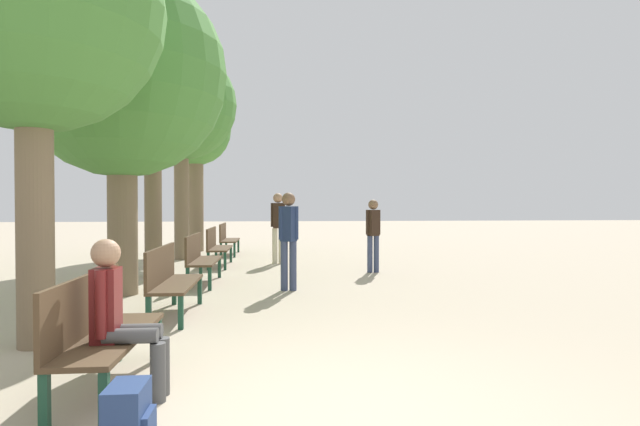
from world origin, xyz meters
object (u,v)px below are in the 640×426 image
at_px(tree_row_3, 181,106).
at_px(person_seated, 121,314).
at_px(bench_row_0, 99,325).
at_px(bench_row_4, 227,237).
at_px(bench_row_1, 169,277).
at_px(pedestrian_far, 278,223).
at_px(backpack, 128,417).
at_px(bench_row_3, 216,244).
at_px(bench_row_2, 199,256).
at_px(pedestrian_near, 289,234).
at_px(tree_row_0, 33,7).
at_px(pedestrian_mid, 373,231).
at_px(tree_row_2, 152,62).
at_px(tree_row_1, 122,75).
at_px(tree_row_4, 195,134).

height_order(tree_row_3, person_seated, tree_row_3).
relative_size(bench_row_0, bench_row_4, 1.00).
height_order(bench_row_1, tree_row_3, tree_row_3).
height_order(person_seated, pedestrian_far, pedestrian_far).
bearing_deg(backpack, tree_row_3, 98.58).
xyz_separation_m(bench_row_3, backpack, (0.51, -9.05, -0.33)).
height_order(bench_row_2, pedestrian_near, pedestrian_near).
distance_m(bench_row_1, bench_row_2, 2.68).
height_order(tree_row_0, pedestrian_mid, tree_row_0).
xyz_separation_m(bench_row_0, bench_row_1, (0.00, 2.68, 0.00)).
bearing_deg(tree_row_2, pedestrian_mid, 2.14).
bearing_deg(pedestrian_near, bench_row_2, 151.91).
distance_m(bench_row_0, tree_row_1, 5.44).
height_order(tree_row_0, tree_row_1, tree_row_1).
bearing_deg(tree_row_3, bench_row_4, 46.11).
relative_size(bench_row_0, tree_row_0, 0.33).
bearing_deg(bench_row_4, person_seated, -88.78).
bearing_deg(tree_row_4, bench_row_2, -80.62).
height_order(tree_row_1, pedestrian_near, tree_row_1).
bearing_deg(bench_row_2, pedestrian_far, 64.19).
height_order(bench_row_2, pedestrian_mid, pedestrian_mid).
distance_m(bench_row_2, bench_row_4, 5.37).
bearing_deg(tree_row_1, pedestrian_mid, 25.93).
bearing_deg(pedestrian_near, pedestrian_mid, 48.05).
xyz_separation_m(tree_row_0, pedestrian_mid, (4.64, 5.27, -2.63)).
distance_m(bench_row_1, backpack, 3.73).
relative_size(tree_row_3, tree_row_4, 1.14).
relative_size(bench_row_0, bench_row_1, 1.00).
height_order(bench_row_2, tree_row_4, tree_row_4).
xyz_separation_m(tree_row_0, person_seated, (1.33, -1.55, -2.89)).
bearing_deg(pedestrian_far, bench_row_3, -165.13).
xyz_separation_m(tree_row_1, tree_row_2, (0.00, 2.08, 0.82)).
distance_m(bench_row_3, tree_row_3, 4.06).
bearing_deg(tree_row_0, tree_row_1, 90.00).
bearing_deg(bench_row_3, backpack, -86.80).
bearing_deg(tree_row_3, pedestrian_near, -61.82).
bearing_deg(bench_row_2, person_seated, -87.60).
relative_size(bench_row_1, person_seated, 1.31).
height_order(bench_row_4, tree_row_0, tree_row_0).
bearing_deg(tree_row_0, pedestrian_mid, 48.62).
height_order(tree_row_1, tree_row_4, tree_row_1).
xyz_separation_m(tree_row_1, pedestrian_near, (2.74, 0.14, -2.63)).
bearing_deg(bench_row_2, tree_row_0, -105.20).
height_order(pedestrian_near, pedestrian_far, pedestrian_far).
relative_size(tree_row_1, tree_row_4, 1.07).
bearing_deg(tree_row_2, tree_row_1, -90.00).
bearing_deg(person_seated, pedestrian_near, 73.29).
distance_m(bench_row_1, tree_row_1, 3.67).
relative_size(bench_row_3, pedestrian_near, 0.95).
distance_m(bench_row_0, tree_row_4, 12.44).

